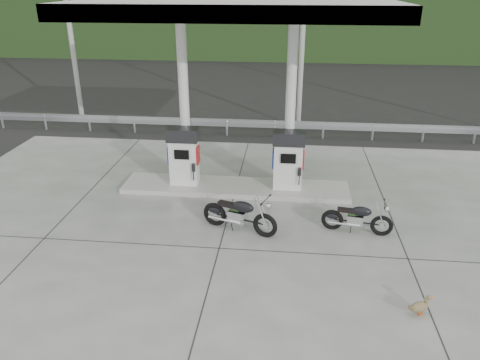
# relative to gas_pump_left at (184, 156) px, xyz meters

# --- Properties ---
(ground) EXTENTS (160.00, 160.00, 0.00)m
(ground) POSITION_rel_gas_pump_left_xyz_m (1.60, -2.50, -1.07)
(ground) COLOR black
(ground) RESTS_ON ground
(forecourt_apron) EXTENTS (18.00, 14.00, 0.02)m
(forecourt_apron) POSITION_rel_gas_pump_left_xyz_m (1.60, -2.50, -1.06)
(forecourt_apron) COLOR slate
(forecourt_apron) RESTS_ON ground
(pump_island) EXTENTS (7.00, 1.40, 0.15)m
(pump_island) POSITION_rel_gas_pump_left_xyz_m (1.60, 0.00, -0.98)
(pump_island) COLOR #9E9B93
(pump_island) RESTS_ON forecourt_apron
(gas_pump_left) EXTENTS (0.95, 0.55, 1.80)m
(gas_pump_left) POSITION_rel_gas_pump_left_xyz_m (0.00, 0.00, 0.00)
(gas_pump_left) COLOR silver
(gas_pump_left) RESTS_ON pump_island
(gas_pump_right) EXTENTS (0.95, 0.55, 1.80)m
(gas_pump_right) POSITION_rel_gas_pump_left_xyz_m (3.20, 0.00, 0.00)
(gas_pump_right) COLOR silver
(gas_pump_right) RESTS_ON pump_island
(canopy_column_left) EXTENTS (0.30, 0.30, 5.00)m
(canopy_column_left) POSITION_rel_gas_pump_left_xyz_m (0.00, 0.40, 1.60)
(canopy_column_left) COLOR white
(canopy_column_left) RESTS_ON pump_island
(canopy_column_right) EXTENTS (0.30, 0.30, 5.00)m
(canopy_column_right) POSITION_rel_gas_pump_left_xyz_m (3.20, 0.40, 1.60)
(canopy_column_right) COLOR white
(canopy_column_right) RESTS_ON pump_island
(canopy_roof) EXTENTS (8.50, 5.00, 0.40)m
(canopy_roof) POSITION_rel_gas_pump_left_xyz_m (1.60, 0.00, 4.30)
(canopy_roof) COLOR silver
(canopy_roof) RESTS_ON canopy_column_left
(guardrail) EXTENTS (26.00, 0.16, 1.42)m
(guardrail) POSITION_rel_gas_pump_left_xyz_m (1.60, 5.50, -0.36)
(guardrail) COLOR #989A9F
(guardrail) RESTS_ON ground
(road) EXTENTS (60.00, 7.00, 0.01)m
(road) POSITION_rel_gas_pump_left_xyz_m (1.60, 9.00, -1.07)
(road) COLOR black
(road) RESTS_ON ground
(utility_pole_a) EXTENTS (0.22, 0.22, 8.00)m
(utility_pole_a) POSITION_rel_gas_pump_left_xyz_m (-6.40, 7.00, 2.93)
(utility_pole_a) COLOR gray
(utility_pole_a) RESTS_ON ground
(utility_pole_b) EXTENTS (0.22, 0.22, 8.00)m
(utility_pole_b) POSITION_rel_gas_pump_left_xyz_m (3.60, 7.00, 2.93)
(utility_pole_b) COLOR gray
(utility_pole_b) RESTS_ON ground
(tree_band) EXTENTS (80.00, 6.00, 6.00)m
(tree_band) POSITION_rel_gas_pump_left_xyz_m (1.60, 27.50, 1.93)
(tree_band) COLOR black
(tree_band) RESTS_ON ground
(forested_hills) EXTENTS (100.00, 40.00, 140.00)m
(forested_hills) POSITION_rel_gas_pump_left_xyz_m (1.60, 57.50, -1.07)
(forested_hills) COLOR black
(forested_hills) RESTS_ON ground
(motorcycle_left) EXTENTS (2.06, 1.23, 0.93)m
(motorcycle_left) POSITION_rel_gas_pump_left_xyz_m (2.00, -2.57, -0.58)
(motorcycle_left) COLOR black
(motorcycle_left) RESTS_ON forecourt_apron
(motorcycle_right) EXTENTS (1.76, 0.80, 0.80)m
(motorcycle_right) POSITION_rel_gas_pump_left_xyz_m (5.02, -2.33, -0.65)
(motorcycle_right) COLOR black
(motorcycle_right) RESTS_ON forecourt_apron
(duck) EXTENTS (0.50, 0.32, 0.35)m
(duck) POSITION_rel_gas_pump_left_xyz_m (5.85, -5.51, -0.87)
(duck) COLOR brown
(duck) RESTS_ON forecourt_apron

